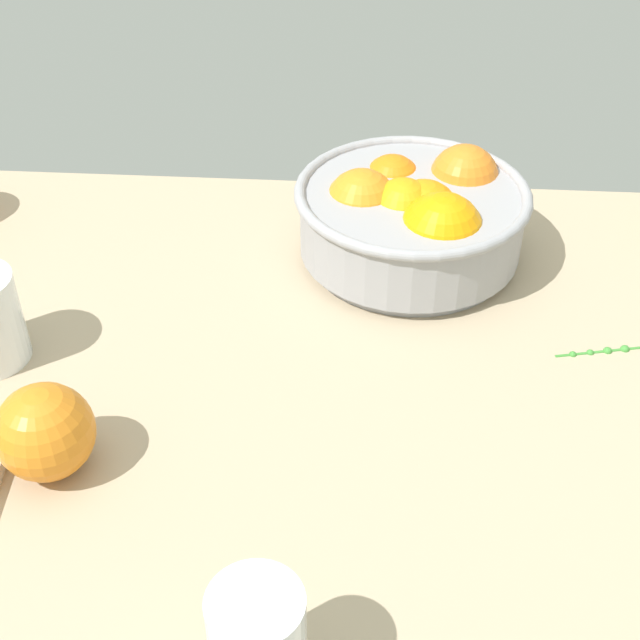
# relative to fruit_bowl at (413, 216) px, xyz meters

# --- Properties ---
(ground_plane) EXTENTS (1.33, 0.81, 0.03)m
(ground_plane) POSITION_rel_fruit_bowl_xyz_m (-0.11, -0.25, -0.07)
(ground_plane) COLOR tan
(fruit_bowl) EXTENTS (0.25, 0.25, 0.11)m
(fruit_bowl) POSITION_rel_fruit_bowl_xyz_m (0.00, 0.00, 0.00)
(fruit_bowl) COLOR #99999E
(fruit_bowl) RESTS_ON ground_plane
(loose_orange_2) EXTENTS (0.08, 0.08, 0.08)m
(loose_orange_2) POSITION_rel_fruit_bowl_xyz_m (-0.29, -0.33, -0.01)
(loose_orange_2) COLOR orange
(loose_orange_2) RESTS_ON ground_plane
(herb_sprig_0) EXTENTS (0.08, 0.02, 0.01)m
(herb_sprig_0) POSITION_rel_fruit_bowl_xyz_m (0.18, -0.15, -0.05)
(herb_sprig_0) COLOR #3F8B35
(herb_sprig_0) RESTS_ON ground_plane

